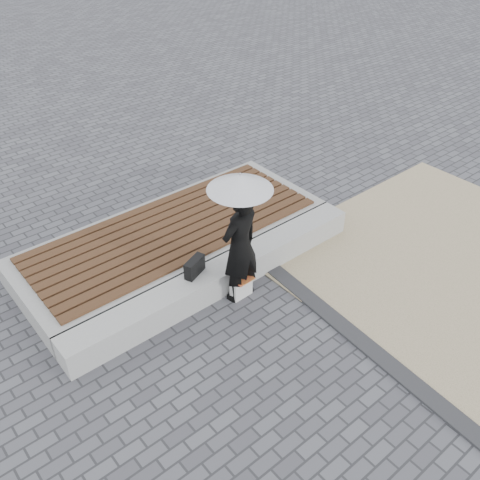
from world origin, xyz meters
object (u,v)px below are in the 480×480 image
at_px(canvas_tote, 241,287).
at_px(woman, 240,247).
at_px(parasol, 240,182).
at_px(handbag, 195,267).
at_px(seating_ledge, 220,276).

bearing_deg(canvas_tote, woman, 94.34).
relative_size(parasol, handbag, 3.03).
height_order(handbag, canvas_tote, handbag).
distance_m(woman, parasol, 1.01).
bearing_deg(woman, canvas_tote, 89.02).
bearing_deg(woman, parasol, -7.42).
xyz_separation_m(woman, parasol, (-0.00, 0.00, 1.01)).
xyz_separation_m(seating_ledge, handbag, (-0.38, 0.08, 0.33)).
bearing_deg(canvas_tote, parasol, 94.34).
distance_m(seating_ledge, parasol, 1.74).
bearing_deg(woman, handbag, -47.50).
distance_m(parasol, canvas_tote, 1.73).
distance_m(woman, canvas_tote, 0.72).
xyz_separation_m(seating_ledge, woman, (0.11, -0.33, 0.69)).
xyz_separation_m(seating_ledge, canvas_tote, (0.11, -0.35, -0.03)).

